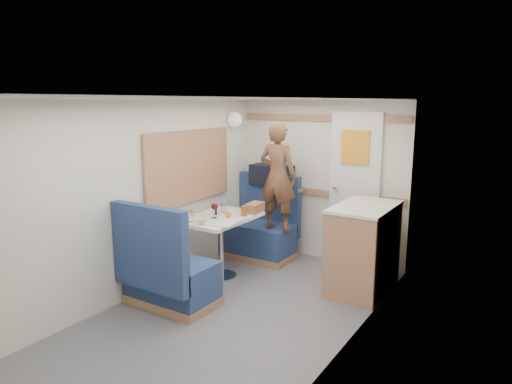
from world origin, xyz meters
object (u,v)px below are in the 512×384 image
Objects in this scene: tumbler_left at (191,217)px; tumbler_mid at (224,208)px; dome_light at (234,120)px; person at (278,177)px; bench_near at (167,277)px; bench_far at (261,234)px; bread_loaf at (255,208)px; dinette_table at (220,230)px; duffel_bag at (272,175)px; orange_fruit at (229,214)px; galley_counter at (363,247)px; beer_glass at (244,211)px; cheese_block at (202,221)px; pepper_grinder at (216,211)px; wine_glass at (215,207)px; tray at (224,222)px.

tumbler_left is 1.03× the size of tumbler_mid.
person is at bearing -9.96° from dome_light.
person is (0.33, 1.59, 0.80)m from bench_near.
bread_loaf is (0.22, -0.49, 0.47)m from bench_far.
bench_near is (-0.00, -0.86, -0.27)m from dinette_table.
duffel_bag is 7.83× the size of orange_fruit.
galley_counter is at bearing 23.98° from orange_fruit.
dome_light is 1.25m from bread_loaf.
galley_counter reaches higher than beer_glass.
dome_light is 2.83× the size of orange_fruit.
person is 12.05× the size of tumbler_mid.
bench_far reaches higher than bread_loaf.
dinette_table is 13.00× the size of orange_fruit.
person reaches higher than orange_fruit.
duffel_bag is at bearing 88.42° from bench_far.
cheese_block is 0.76m from bread_loaf.
dinette_table is 1.57m from galley_counter.
galley_counter is 1.66m from pepper_grinder.
wine_glass is at bearing -115.43° from bread_loaf.
bench_near is 1.90× the size of duffel_bag.
pepper_grinder is (-0.00, -0.15, -0.01)m from tumbler_mid.
wine_glass reaches higher than beer_glass.
tray reaches higher than dinette_table.
tumbler_mid is 0.42× the size of bread_loaf.
tumbler_left is (-0.34, -0.14, 0.05)m from tray.
duffel_bag reaches higher than wine_glass.
dome_light reaches higher than dinette_table.
dome_light is 0.55× the size of tray.
tumbler_left is (-0.27, -0.31, 0.00)m from orange_fruit.
dinette_table is 0.29m from wine_glass.
tray is (0.60, -1.06, -1.02)m from dome_light.
tumbler_left reaches higher than pepper_grinder.
person is at bearing 76.88° from orange_fruit.
pepper_grinder is (-0.30, -0.13, -0.01)m from beer_glass.
cheese_block is at bearing -107.99° from orange_fruit.
tumbler_left reaches higher than tumbler_mid.
dome_light is at bearing -141.79° from duffel_bag.
tumbler_left is 0.37m from pepper_grinder.
dome_light reaches higher than bread_loaf.
dome_light reaches higher than tumbler_mid.
dome_light is at bearing 121.21° from orange_fruit.
bench_far is at bearing 83.88° from tumbler_mid.
dome_light reaches higher than bench_near.
bread_loaf reaches higher than pepper_grinder.
tumbler_mid is (-0.07, 0.27, -0.07)m from wine_glass.
dinette_table is 1.21m from duffel_bag.
bread_loaf is (-1.25, -0.17, 0.31)m from galley_counter.
bread_loaf reaches higher than dinette_table.
tumbler_left reaches higher than orange_fruit.
pepper_grinder is (-0.29, 0.23, 0.03)m from tray.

